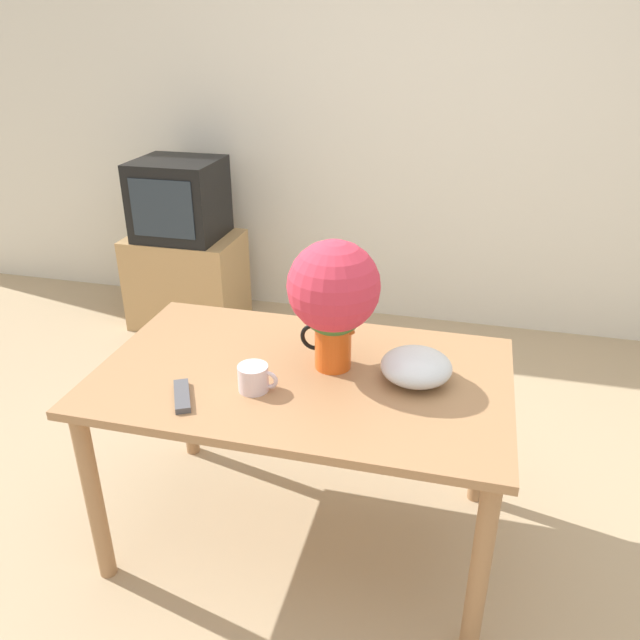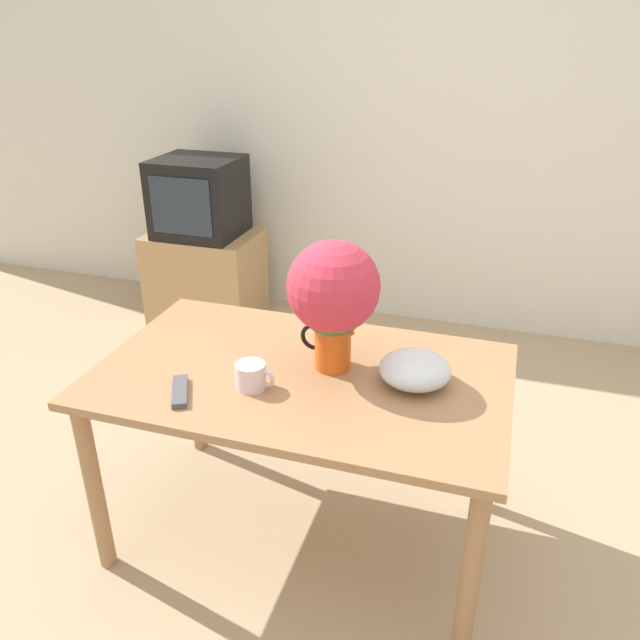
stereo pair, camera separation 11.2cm
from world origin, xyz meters
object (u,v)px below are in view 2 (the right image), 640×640
Objects in this scene: flower_vase at (333,295)px; tv_set at (199,197)px; white_bowl at (415,369)px; coffee_mug at (252,376)px.

tv_set is at bearing 130.10° from flower_vase.
flower_vase is 0.91× the size of tv_set.
white_bowl is at bearing -4.38° from flower_vase.
flower_vase is at bearing 175.62° from white_bowl.
flower_vase is at bearing -49.90° from tv_set.
white_bowl is 0.48× the size of tv_set.
white_bowl is (0.29, -0.02, -0.22)m from flower_vase.
tv_set is at bearing 135.31° from white_bowl.
coffee_mug is at bearing -58.01° from tv_set.
flower_vase reaches higher than white_bowl.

